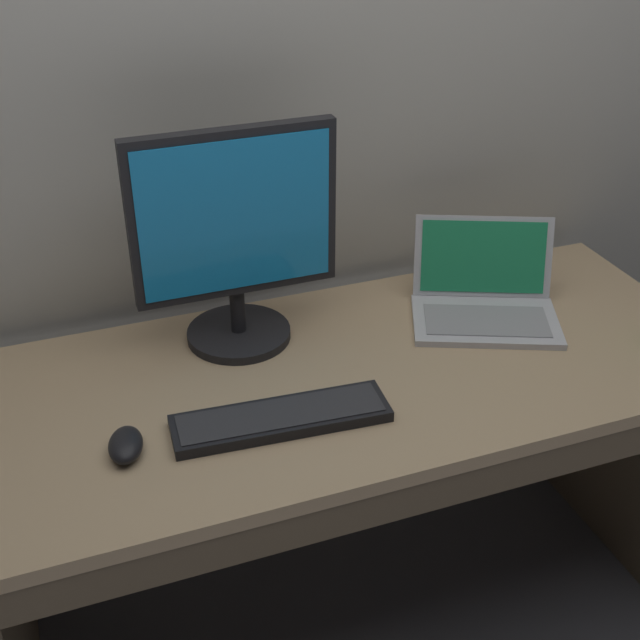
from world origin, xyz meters
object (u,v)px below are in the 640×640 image
object	(u,v)px
laptop_silver	(485,300)
external_monitor	(235,237)
computer_mouse	(126,445)
wired_keyboard	(281,418)

from	to	relation	value
laptop_silver	external_monitor	xyz separation A→B (m)	(-0.58, 0.09, 0.22)
laptop_silver	external_monitor	distance (m)	0.63
computer_mouse	external_monitor	bearing A→B (deg)	57.25
external_monitor	computer_mouse	xyz separation A→B (m)	(-0.31, -0.31, -0.24)
external_monitor	wired_keyboard	size ratio (longest dim) A/B	1.14
laptop_silver	computer_mouse	xyz separation A→B (m)	(-0.89, -0.22, -0.02)
wired_keyboard	computer_mouse	xyz separation A→B (m)	(-0.30, 0.01, 0.01)
laptop_silver	wired_keyboard	distance (m)	0.64
external_monitor	computer_mouse	world-z (taller)	external_monitor
computer_mouse	wired_keyboard	bearing A→B (deg)	9.70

